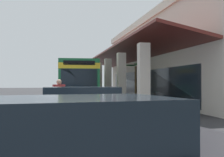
% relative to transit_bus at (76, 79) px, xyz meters
% --- Properties ---
extents(ground, '(120.00, 120.00, 0.00)m').
position_rel_transit_bus_xyz_m(ground, '(-3.37, 5.96, -1.85)').
color(ground, '#2D2D30').
extents(curb_strip, '(31.12, 0.50, 0.12)m').
position_rel_transit_bus_xyz_m(curb_strip, '(-1.17, 2.70, -1.79)').
color(curb_strip, '#9E998E').
rests_on(curb_strip, ground).
extents(plaza_building, '(26.24, 16.64, 7.19)m').
position_rel_transit_bus_xyz_m(plaza_building, '(-1.17, 12.33, 1.75)').
color(plaza_building, beige).
rests_on(plaza_building, ground).
extents(transit_bus, '(11.28, 3.05, 3.34)m').
position_rel_transit_bus_xyz_m(transit_bus, '(0.00, 0.00, 0.00)').
color(transit_bus, '#196638').
rests_on(transit_bus, ground).
extents(parked_sedan_blue, '(2.49, 4.43, 1.47)m').
position_rel_transit_bus_xyz_m(parked_sedan_blue, '(13.83, -0.64, -1.10)').
color(parked_sedan_blue, navy).
rests_on(parked_sedan_blue, ground).
extents(pedestrian, '(0.51, 0.59, 1.76)m').
position_rel_transit_bus_xyz_m(pedestrian, '(9.90, -1.45, -0.85)').
color(pedestrian, '#726651').
rests_on(pedestrian, ground).
extents(potted_palm, '(1.77, 1.64, 3.13)m').
position_rel_transit_bus_xyz_m(potted_palm, '(2.09, 4.39, -1.04)').
color(potted_palm, gray).
rests_on(potted_palm, ground).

